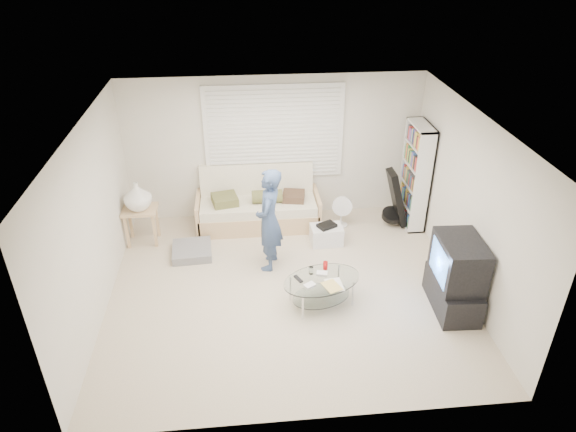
{
  "coord_description": "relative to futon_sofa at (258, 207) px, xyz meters",
  "views": [
    {
      "loc": [
        -0.56,
        -5.86,
        4.59
      ],
      "look_at": [
        0.05,
        0.3,
        1.04
      ],
      "focal_mm": 32.0,
      "sensor_mm": 36.0,
      "label": 1
    }
  ],
  "objects": [
    {
      "name": "futon_sofa",
      "position": [
        0.0,
        0.0,
        0.0
      ],
      "size": [
        2.08,
        0.84,
        1.02
      ],
      "color": "tan",
      "rests_on": "ground"
    },
    {
      "name": "standing_person",
      "position": [
        0.11,
        -1.26,
        0.47
      ],
      "size": [
        0.52,
        0.66,
        1.6
      ],
      "primitive_type": "imported",
      "rotation": [
        0.0,
        0.0,
        -1.82
      ],
      "color": "#33486D",
      "rests_on": "ground"
    },
    {
      "name": "storage_bin",
      "position": [
        1.08,
        -0.72,
        -0.17
      ],
      "size": [
        0.52,
        0.38,
        0.36
      ],
      "color": "white",
      "rests_on": "ground"
    },
    {
      "name": "window_blinds",
      "position": [
        0.32,
        0.33,
        1.22
      ],
      "size": [
        2.32,
        0.08,
        1.62
      ],
      "color": "silver",
      "rests_on": "ground"
    },
    {
      "name": "bookshelf",
      "position": [
        2.64,
        -0.2,
        0.57
      ],
      "size": [
        0.28,
        0.76,
        1.8
      ],
      "color": "white",
      "rests_on": "ground"
    },
    {
      "name": "grey_floor_pillow",
      "position": [
        -1.1,
        -0.85,
        -0.27
      ],
      "size": [
        0.64,
        0.64,
        0.14
      ],
      "primitive_type": "cube",
      "rotation": [
        0.0,
        0.0,
        0.07
      ],
      "color": "slate",
      "rests_on": "ground"
    },
    {
      "name": "room_shell",
      "position": [
        0.32,
        -1.39,
        1.3
      ],
      "size": [
        5.02,
        4.52,
        2.51
      ],
      "color": "silver",
      "rests_on": "ground"
    },
    {
      "name": "side_table",
      "position": [
        -1.9,
        -0.39,
        0.47
      ],
      "size": [
        0.54,
        0.44,
        1.08
      ],
      "color": "tan",
      "rests_on": "ground"
    },
    {
      "name": "ground",
      "position": [
        0.32,
        -1.87,
        -0.33
      ],
      "size": [
        5.0,
        5.0,
        0.0
      ],
      "primitive_type": "plane",
      "color": "tan",
      "rests_on": "ground"
    },
    {
      "name": "guitar_case",
      "position": [
        2.34,
        -0.26,
        0.12
      ],
      "size": [
        0.41,
        0.38,
        1.0
      ],
      "color": "black",
      "rests_on": "ground"
    },
    {
      "name": "tv_unit",
      "position": [
        2.51,
        -2.48,
        0.18
      ],
      "size": [
        0.58,
        0.99,
        1.06
      ],
      "color": "black",
      "rests_on": "ground"
    },
    {
      "name": "coffee_table",
      "position": [
        0.75,
        -2.23,
        -0.01
      ],
      "size": [
        1.24,
        0.97,
        0.52
      ],
      "color": "silver",
      "rests_on": "ground"
    },
    {
      "name": "floor_fan",
      "position": [
        1.41,
        -0.2,
        -0.0
      ],
      "size": [
        0.35,
        0.23,
        0.57
      ],
      "color": "white",
      "rests_on": "ground"
    }
  ]
}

